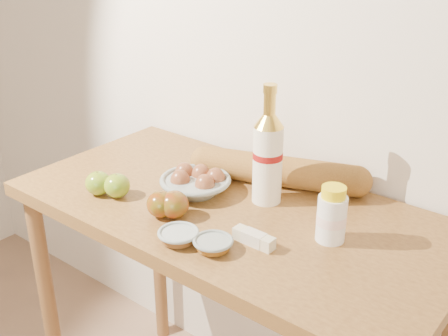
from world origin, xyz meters
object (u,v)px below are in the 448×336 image
Objects in this scene: table at (231,245)px; cream_bottle at (332,216)px; bourbon_bottle at (268,156)px; baguette at (278,171)px; egg_bowl at (196,183)px.

table is 8.61× the size of cream_bottle.
bourbon_bottle reaches higher than baguette.
egg_bowl is at bearing -177.02° from cream_bottle.
cream_bottle is 0.41m from egg_bowl.
bourbon_bottle reaches higher than cream_bottle.
bourbon_bottle reaches higher than table.
egg_bowl is 0.47× the size of baguette.
table is 3.70× the size of bourbon_bottle.
bourbon_bottle is at bearing 23.32° from egg_bowl.
egg_bowl is at bearing 178.84° from table.
bourbon_bottle reaches higher than egg_bowl.
bourbon_bottle is (0.06, 0.08, 0.26)m from table.
egg_bowl is 0.23m from baguette.
baguette is (0.03, 0.18, 0.17)m from table.
baguette is at bearing 81.65° from table.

